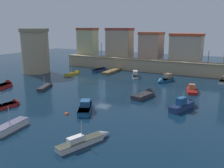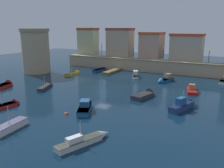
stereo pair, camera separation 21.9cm
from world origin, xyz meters
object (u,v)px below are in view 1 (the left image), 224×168
Objects in this scene: moored_boat_12 at (4,85)px; moored_boat_2 at (135,75)px; quay_lamp_1 at (133,50)px; moored_boat_7 at (47,86)px; moored_boat_3 at (184,105)px; moored_boat_8 at (86,106)px; fortress_tower at (35,51)px; moored_boat_5 at (75,73)px; moored_boat_11 at (86,140)px; quay_lamp_0 at (101,48)px; moored_boat_9 at (191,88)px; moored_boat_4 at (6,129)px; quay_lamp_2 at (163,52)px; moored_boat_0 at (165,79)px; moored_boat_1 at (146,94)px; moored_boat_6 at (9,105)px; mooring_buoy_0 at (67,114)px; quay_lamp_3 at (209,54)px; moored_boat_10 at (101,70)px.

moored_boat_2 is at bearing -54.28° from moored_boat_12.
moored_boat_7 is (-7.40, -26.46, -5.21)m from quay_lamp_1.
moored_boat_3 reaches higher than moored_boat_8.
moored_boat_5 is (10.36, 2.61, -5.51)m from fortress_tower.
moored_boat_11 is (20.23, -16.39, 0.07)m from moored_boat_7.
quay_lamp_0 is 32.84m from moored_boat_9.
moored_boat_7 is 1.04× the size of moored_boat_12.
quay_lamp_1 is 0.57× the size of moored_boat_4.
moored_boat_7 is (-15.82, -26.46, -5.24)m from quay_lamp_2.
moored_boat_0 is 0.90× the size of moored_boat_12.
fortress_tower is 18.71m from moored_boat_7.
moored_boat_1 is at bearing 22.10° from moored_boat_11.
moored_boat_9 is 1.04× the size of moored_boat_11.
moored_boat_3 reaches higher than moored_boat_11.
fortress_tower reaches higher than moored_boat_0.
moored_boat_11 is (22.90, -42.85, -5.41)m from quay_lamp_0.
moored_boat_6 is (-12.62, -38.17, -5.27)m from quay_lamp_2.
quay_lamp_1 reaches higher than moored_boat_3.
moored_boat_0 reaches higher than mooring_buoy_0.
moored_boat_4 is 1.05× the size of moored_boat_5.
moored_boat_8 is at bearing 164.67° from moored_boat_1.
quay_lamp_1 is (10.07, -0.00, -0.27)m from quay_lamp_0.
moored_boat_3 is 17.13m from mooring_buoy_0.
moored_boat_9 is at bearing -59.39° from moored_boat_8.
quay_lamp_3 is 13.68m from moored_boat_0.
quay_lamp_3 is 39.78m from mooring_buoy_0.
quay_lamp_1 is 10.50m from moored_boat_2.
moored_boat_5 is at bearing 23.27° from moored_boat_6.
moored_boat_11 reaches higher than moored_boat_10.
moored_boat_7 reaches higher than moored_boat_6.
moored_boat_2 is at bearing 57.97° from moored_boat_3.
moored_boat_6 is (-23.73, -11.32, -0.30)m from moored_boat_3.
quay_lamp_0 reaches higher than moored_boat_8.
mooring_buoy_0 is (20.72, -6.71, -0.36)m from moored_boat_12.
moored_boat_6 is at bearing -138.12° from moored_boat_4.
moored_boat_9 is at bearing 23.23° from moored_boat_3.
moored_boat_0 is at bearing -126.20° from quay_lamp_3.
moored_boat_11 is 1.05× the size of moored_boat_12.
quay_lamp_3 is 38.08m from moored_boat_7.
quay_lamp_2 is 0.60× the size of moored_boat_5.
quay_lamp_2 is 0.52× the size of moored_boat_11.
moored_boat_11 reaches higher than moored_boat_12.
moored_boat_6 is (-16.55, -14.77, -0.08)m from moored_boat_1.
quay_lamp_0 is 48.89m from moored_boat_11.
quay_lamp_0 reaches higher than moored_boat_3.
moored_boat_6 reaches higher than mooring_buoy_0.
moored_boat_3 is (15.43, -18.59, 0.08)m from moored_boat_2.
moored_boat_11 is 11.02× the size of mooring_buoy_0.
moored_boat_4 is at bearing -170.63° from moored_boat_7.
moored_boat_2 is 25.73m from moored_boat_8.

